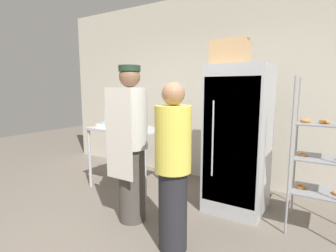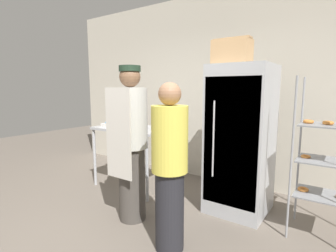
{
  "view_description": "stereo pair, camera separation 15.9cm",
  "coord_description": "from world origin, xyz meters",
  "px_view_note": "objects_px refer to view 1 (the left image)",
  "views": [
    {
      "loc": [
        1.64,
        -1.72,
        1.53
      ],
      "look_at": [
        0.1,
        0.75,
        1.11
      ],
      "focal_mm": 28.0,
      "sensor_mm": 36.0,
      "label": 1
    },
    {
      "loc": [
        1.77,
        -1.63,
        1.53
      ],
      "look_at": [
        0.1,
        0.75,
        1.11
      ],
      "focal_mm": 28.0,
      "sensor_mm": 36.0,
      "label": 2
    }
  ],
  "objects_px": {
    "donut_box": "(107,124)",
    "blender_pitcher": "(159,119)",
    "refrigerator": "(238,139)",
    "person_baker": "(131,143)",
    "cardboard_storage_box": "(230,52)",
    "baking_rack": "(321,157)",
    "person_customer": "(173,167)"
  },
  "relations": [
    {
      "from": "donut_box",
      "to": "person_customer",
      "type": "xyz_separation_m",
      "value": [
        1.73,
        -0.9,
        -0.17
      ]
    },
    {
      "from": "baking_rack",
      "to": "cardboard_storage_box",
      "type": "height_order",
      "value": "cardboard_storage_box"
    },
    {
      "from": "refrigerator",
      "to": "person_baker",
      "type": "xyz_separation_m",
      "value": [
        -0.93,
        -0.95,
        0.02
      ]
    },
    {
      "from": "blender_pitcher",
      "to": "cardboard_storage_box",
      "type": "xyz_separation_m",
      "value": [
        1.11,
        -0.13,
        0.89
      ]
    },
    {
      "from": "blender_pitcher",
      "to": "refrigerator",
      "type": "bearing_deg",
      "value": -3.87
    },
    {
      "from": "refrigerator",
      "to": "donut_box",
      "type": "xyz_separation_m",
      "value": [
        -1.97,
        -0.27,
        0.08
      ]
    },
    {
      "from": "refrigerator",
      "to": "person_customer",
      "type": "xyz_separation_m",
      "value": [
        -0.25,
        -1.17,
        -0.09
      ]
    },
    {
      "from": "refrigerator",
      "to": "cardboard_storage_box",
      "type": "bearing_deg",
      "value": -160.32
    },
    {
      "from": "donut_box",
      "to": "cardboard_storage_box",
      "type": "bearing_deg",
      "value": 6.86
    },
    {
      "from": "cardboard_storage_box",
      "to": "person_customer",
      "type": "relative_size",
      "value": 0.28
    },
    {
      "from": "refrigerator",
      "to": "cardboard_storage_box",
      "type": "xyz_separation_m",
      "value": [
        -0.13,
        -0.05,
        1.05
      ]
    },
    {
      "from": "person_baker",
      "to": "refrigerator",
      "type": "bearing_deg",
      "value": 45.52
    },
    {
      "from": "cardboard_storage_box",
      "to": "person_baker",
      "type": "xyz_separation_m",
      "value": [
        -0.8,
        -0.9,
        -1.03
      ]
    },
    {
      "from": "blender_pitcher",
      "to": "donut_box",
      "type": "bearing_deg",
      "value": -154.55
    },
    {
      "from": "baking_rack",
      "to": "blender_pitcher",
      "type": "distance_m",
      "value": 2.16
    },
    {
      "from": "blender_pitcher",
      "to": "cardboard_storage_box",
      "type": "relative_size",
      "value": 0.66
    },
    {
      "from": "baking_rack",
      "to": "person_baker",
      "type": "xyz_separation_m",
      "value": [
        -1.84,
        -0.86,
        0.1
      ]
    },
    {
      "from": "donut_box",
      "to": "blender_pitcher",
      "type": "distance_m",
      "value": 0.82
    },
    {
      "from": "donut_box",
      "to": "person_baker",
      "type": "distance_m",
      "value": 1.25
    },
    {
      "from": "baking_rack",
      "to": "person_baker",
      "type": "height_order",
      "value": "person_baker"
    },
    {
      "from": "donut_box",
      "to": "blender_pitcher",
      "type": "height_order",
      "value": "blender_pitcher"
    },
    {
      "from": "cardboard_storage_box",
      "to": "donut_box",
      "type": "bearing_deg",
      "value": -173.14
    },
    {
      "from": "baking_rack",
      "to": "refrigerator",
      "type": "bearing_deg",
      "value": 174.49
    },
    {
      "from": "person_customer",
      "to": "refrigerator",
      "type": "bearing_deg",
      "value": 78.0
    },
    {
      "from": "donut_box",
      "to": "person_customer",
      "type": "distance_m",
      "value": 1.95
    },
    {
      "from": "donut_box",
      "to": "person_baker",
      "type": "xyz_separation_m",
      "value": [
        1.04,
        -0.68,
        -0.06
      ]
    },
    {
      "from": "baking_rack",
      "to": "person_baker",
      "type": "relative_size",
      "value": 0.93
    },
    {
      "from": "donut_box",
      "to": "person_customer",
      "type": "relative_size",
      "value": 0.17
    },
    {
      "from": "baking_rack",
      "to": "blender_pitcher",
      "type": "xyz_separation_m",
      "value": [
        -2.14,
        0.17,
        0.24
      ]
    },
    {
      "from": "cardboard_storage_box",
      "to": "person_customer",
      "type": "bearing_deg",
      "value": -96.05
    },
    {
      "from": "baking_rack",
      "to": "donut_box",
      "type": "relative_size",
      "value": 6.05
    },
    {
      "from": "donut_box",
      "to": "person_baker",
      "type": "relative_size",
      "value": 0.15
    }
  ]
}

